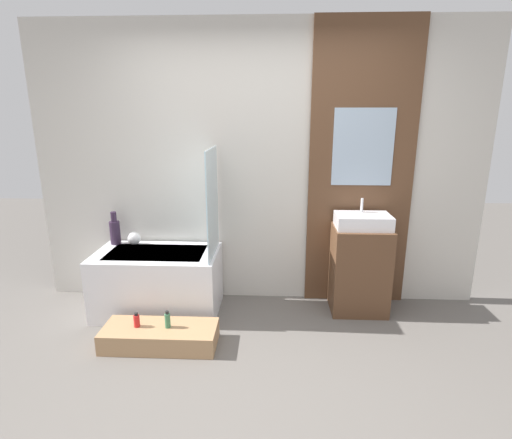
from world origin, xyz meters
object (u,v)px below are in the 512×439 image
at_px(wooden_step_bench, 160,336).
at_px(bottle_soap_secondary, 168,320).
at_px(bathtub, 158,281).
at_px(vase_tall_dark, 115,231).
at_px(vase_round_light, 134,238).
at_px(bottle_soap_primary, 137,320).
at_px(sink, 363,221).

height_order(wooden_step_bench, bottle_soap_secondary, bottle_soap_secondary).
height_order(bathtub, vase_tall_dark, vase_tall_dark).
height_order(vase_round_light, bottle_soap_primary, vase_round_light).
bearing_deg(wooden_step_bench, bottle_soap_secondary, 0.00).
bearing_deg(sink, bottle_soap_primary, -159.99).
height_order(vase_round_light, bottle_soap_secondary, vase_round_light).
bearing_deg(bathtub, bottle_soap_primary, -91.25).
bearing_deg(bottle_soap_primary, bathtub, 88.75).
xyz_separation_m(bathtub, vase_tall_dark, (-0.46, 0.22, 0.41)).
xyz_separation_m(sink, bottle_soap_primary, (-1.86, -0.68, -0.65)).
relative_size(wooden_step_bench, sink, 1.88).
xyz_separation_m(vase_round_light, bottle_soap_secondary, (0.51, -0.79, -0.41)).
distance_m(vase_tall_dark, bottle_soap_secondary, 1.16).
bearing_deg(wooden_step_bench, sink, 21.95).
xyz_separation_m(bathtub, sink, (1.85, 0.10, 0.57)).
relative_size(wooden_step_bench, vase_tall_dark, 2.84).
relative_size(bathtub, bottle_soap_primary, 9.39).
xyz_separation_m(wooden_step_bench, vase_round_light, (-0.44, 0.79, 0.56)).
bearing_deg(bottle_soap_secondary, bathtub, 112.02).
bearing_deg(vase_tall_dark, bathtub, -25.94).
distance_m(sink, vase_round_light, 2.14).
bearing_deg(bottle_soap_secondary, sink, 22.77).
distance_m(bathtub, bottle_soap_secondary, 0.63).
bearing_deg(vase_round_light, vase_tall_dark, 175.67).
bearing_deg(wooden_step_bench, vase_round_light, 119.20).
xyz_separation_m(vase_tall_dark, bottle_soap_secondary, (0.69, -0.80, -0.48)).
height_order(wooden_step_bench, vase_round_light, vase_round_light).
relative_size(sink, vase_round_light, 3.85).
distance_m(wooden_step_bench, bottle_soap_secondary, 0.16).
bearing_deg(vase_round_light, bottle_soap_secondary, -57.20).
xyz_separation_m(wooden_step_bench, bottle_soap_secondary, (0.07, 0.00, 0.14)).
height_order(sink, bottle_soap_primary, sink).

